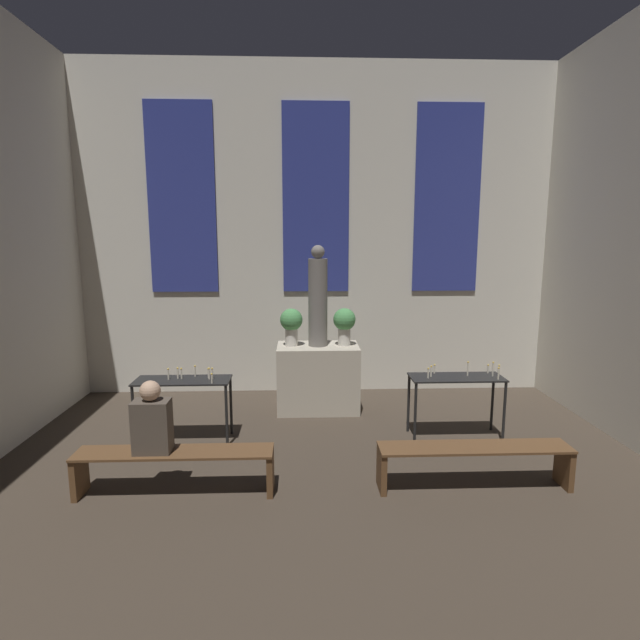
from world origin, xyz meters
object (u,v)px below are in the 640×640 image
object	(u,v)px
altar	(318,378)
pew_back_left	(175,462)
pew_back_right	(474,457)
candle_rack_right	(457,385)
candle_rack_left	(183,388)
flower_vase_left	(291,323)
person_seated	(152,421)
statue	(318,299)
flower_vase_right	(344,323)

from	to	relation	value
altar	pew_back_left	size ratio (longest dim) A/B	0.61
pew_back_right	candle_rack_right	bearing A→B (deg)	80.71
candle_rack_left	pew_back_left	distance (m)	1.40
altar	pew_back_left	bearing A→B (deg)	-121.86
pew_back_left	pew_back_right	world-z (taller)	same
candle_rack_right	pew_back_left	distance (m)	3.56
flower_vase_left	candle_rack_left	xyz separation A→B (m)	(-1.34, -1.12, -0.63)
altar	person_seated	bearing A→B (deg)	-125.19
statue	candle_rack_left	bearing A→B (deg)	-147.23
candle_rack_right	person_seated	distance (m)	3.73
pew_back_right	flower_vase_right	bearing A→B (deg)	114.81
candle_rack_right	pew_back_left	xyz separation A→B (m)	(-3.27, -1.34, -0.36)
person_seated	pew_back_left	bearing A→B (deg)	-0.00
statue	candle_rack_left	xyz separation A→B (m)	(-1.74, -1.12, -0.98)
candle_rack_left	pew_back_right	distance (m)	3.55
pew_back_left	pew_back_right	xyz separation A→B (m)	(3.06, 0.00, 0.00)
candle_rack_right	statue	bearing A→B (deg)	147.39
flower_vase_left	pew_back_right	bearing A→B (deg)	-52.02
candle_rack_right	pew_back_right	xyz separation A→B (m)	(-0.22, -1.34, -0.36)
altar	candle_rack_right	distance (m)	2.08
altar	pew_back_left	world-z (taller)	altar
statue	pew_back_right	bearing A→B (deg)	-58.14
candle_rack_right	pew_back_right	size ratio (longest dim) A/B	0.60
altar	pew_back_right	size ratio (longest dim) A/B	0.61
pew_back_left	person_seated	bearing A→B (deg)	180.00
person_seated	flower_vase_left	bearing A→B (deg)	61.37
candle_rack_left	flower_vase_left	bearing A→B (deg)	39.73
statue	candle_rack_right	distance (m)	2.30
candle_rack_left	pew_back_left	size ratio (longest dim) A/B	0.60
altar	person_seated	xyz separation A→B (m)	(-1.73, -2.46, 0.28)
candle_rack_right	pew_back_left	world-z (taller)	candle_rack_right
flower_vase_left	candle_rack_left	bearing A→B (deg)	-140.27
candle_rack_left	person_seated	size ratio (longest dim) A/B	1.62
altar	candle_rack_left	distance (m)	2.07
altar	flower_vase_right	size ratio (longest dim) A/B	2.17
altar	flower_vase_left	size ratio (longest dim) A/B	2.17
person_seated	pew_back_right	bearing A→B (deg)	-0.00
candle_rack_left	pew_back_left	bearing A→B (deg)	-81.16
statue	person_seated	bearing A→B (deg)	-125.19
statue	candle_rack_right	xyz separation A→B (m)	(1.75, -1.12, -0.98)
statue	candle_rack_right	bearing A→B (deg)	-32.61
candle_rack_left	pew_back_right	bearing A→B (deg)	-22.33
statue	flower_vase_left	size ratio (longest dim) A/B	2.66
flower_vase_right	altar	bearing A→B (deg)	180.00
candle_rack_right	candle_rack_left	bearing A→B (deg)	180.00
altar	statue	distance (m)	1.18
statue	pew_back_left	bearing A→B (deg)	-121.86
statue	pew_back_left	size ratio (longest dim) A/B	0.75
candle_rack_right	person_seated	xyz separation A→B (m)	(-3.48, -1.34, 0.08)
flower_vase_right	candle_rack_right	bearing A→B (deg)	-39.50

